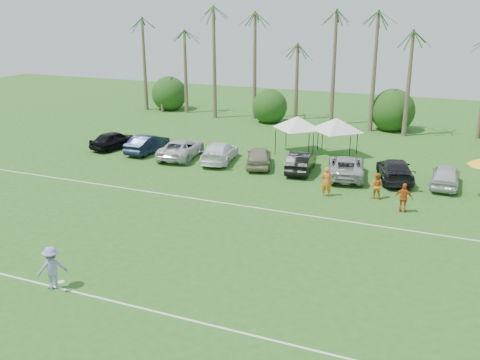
% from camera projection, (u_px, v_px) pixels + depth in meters
% --- Properties ---
extents(ground, '(120.00, 120.00, 0.00)m').
position_uv_depth(ground, '(78.00, 327.00, 19.70)').
color(ground, '#295C1B').
rests_on(ground, ground).
extents(field_lines, '(80.00, 12.10, 0.01)m').
position_uv_depth(field_lines, '(182.00, 243.00, 26.71)').
color(field_lines, white).
rests_on(field_lines, ground).
extents(palm_tree_0, '(2.40, 2.40, 8.90)m').
position_uv_depth(palm_tree_0, '(136.00, 43.00, 58.83)').
color(palm_tree_0, brown).
rests_on(palm_tree_0, ground).
extents(palm_tree_1, '(2.40, 2.40, 9.90)m').
position_uv_depth(palm_tree_1, '(175.00, 35.00, 56.71)').
color(palm_tree_1, brown).
rests_on(palm_tree_1, ground).
extents(palm_tree_2, '(2.40, 2.40, 10.90)m').
position_uv_depth(palm_tree_2, '(218.00, 28.00, 54.59)').
color(palm_tree_2, brown).
rests_on(palm_tree_2, ground).
extents(palm_tree_3, '(2.40, 2.40, 11.90)m').
position_uv_depth(palm_tree_3, '(254.00, 19.00, 52.85)').
color(palm_tree_3, brown).
rests_on(palm_tree_3, ground).
extents(palm_tree_4, '(2.40, 2.40, 8.90)m').
position_uv_depth(palm_tree_4, '(292.00, 47.00, 52.17)').
color(palm_tree_4, brown).
rests_on(palm_tree_4, ground).
extents(palm_tree_5, '(2.40, 2.40, 9.90)m').
position_uv_depth(palm_tree_5, '(333.00, 39.00, 50.42)').
color(palm_tree_5, brown).
rests_on(palm_tree_5, ground).
extents(palm_tree_6, '(2.40, 2.40, 10.90)m').
position_uv_depth(palm_tree_6, '(377.00, 30.00, 48.68)').
color(palm_tree_6, brown).
rests_on(palm_tree_6, ground).
extents(palm_tree_7, '(2.40, 2.40, 11.90)m').
position_uv_depth(palm_tree_7, '(424.00, 21.00, 46.94)').
color(palm_tree_7, brown).
rests_on(palm_tree_7, ground).
extents(bush_tree_0, '(4.00, 4.00, 4.00)m').
position_uv_depth(bush_tree_0, '(166.00, 95.00, 60.35)').
color(bush_tree_0, brown).
rests_on(bush_tree_0, ground).
extents(bush_tree_1, '(4.00, 4.00, 4.00)m').
position_uv_depth(bush_tree_1, '(275.00, 102.00, 55.54)').
color(bush_tree_1, brown).
rests_on(bush_tree_1, ground).
extents(bush_tree_2, '(4.00, 4.00, 4.00)m').
position_uv_depth(bush_tree_2, '(393.00, 110.00, 51.10)').
color(bush_tree_2, brown).
rests_on(bush_tree_2, ground).
extents(sideline_player_a, '(0.79, 0.63, 1.89)m').
position_uv_depth(sideline_player_a, '(327.00, 182.00, 33.06)').
color(sideline_player_a, orange).
rests_on(sideline_player_a, ground).
extents(sideline_player_b, '(0.82, 0.65, 1.62)m').
position_uv_depth(sideline_player_b, '(376.00, 186.00, 32.71)').
color(sideline_player_b, orange).
rests_on(sideline_player_b, ground).
extents(sideline_player_c, '(1.04, 0.52, 1.72)m').
position_uv_depth(sideline_player_c, '(404.00, 198.00, 30.47)').
color(sideline_player_c, '#CA4F16').
rests_on(sideline_player_c, ground).
extents(canopy_tent_left, '(4.24, 4.24, 3.44)m').
position_uv_depth(canopy_tent_left, '(298.00, 116.00, 42.49)').
color(canopy_tent_left, black).
rests_on(canopy_tent_left, ground).
extents(canopy_tent_right, '(4.39, 4.39, 3.55)m').
position_uv_depth(canopy_tent_right, '(337.00, 118.00, 41.38)').
color(canopy_tent_right, black).
rests_on(canopy_tent_right, ground).
extents(frisbee_player, '(1.36, 1.33, 1.87)m').
position_uv_depth(frisbee_player, '(52.00, 268.00, 22.14)').
color(frisbee_player, '#8A88C1').
rests_on(frisbee_player, ground).
extents(parked_car_0, '(2.77, 4.64, 1.48)m').
position_uv_depth(parked_car_0, '(115.00, 140.00, 44.30)').
color(parked_car_0, black).
rests_on(parked_car_0, ground).
extents(parked_car_1, '(1.73, 4.55, 1.48)m').
position_uv_depth(parked_car_1, '(148.00, 144.00, 43.04)').
color(parked_car_1, black).
rests_on(parked_car_1, ground).
extents(parked_car_2, '(3.19, 5.62, 1.48)m').
position_uv_depth(parked_car_2, '(181.00, 148.00, 41.64)').
color(parked_car_2, silver).
rests_on(parked_car_2, ground).
extents(parked_car_3, '(2.96, 5.39, 1.48)m').
position_uv_depth(parked_car_3, '(219.00, 152.00, 40.55)').
color(parked_car_3, white).
rests_on(parked_car_3, ground).
extents(parked_car_4, '(3.04, 4.68, 1.48)m').
position_uv_depth(parked_car_4, '(259.00, 157.00, 39.30)').
color(parked_car_4, gray).
rests_on(parked_car_4, ground).
extents(parked_car_5, '(2.08, 4.65, 1.48)m').
position_uv_depth(parked_car_5, '(301.00, 161.00, 38.08)').
color(parked_car_5, black).
rests_on(parked_car_5, ground).
extents(parked_car_6, '(3.45, 5.71, 1.48)m').
position_uv_depth(parked_car_6, '(346.00, 167.00, 36.84)').
color(parked_car_6, '#A7A8A8').
rests_on(parked_car_6, ground).
extents(parked_car_7, '(3.32, 5.46, 1.48)m').
position_uv_depth(parked_car_7, '(395.00, 170.00, 36.10)').
color(parked_car_7, black).
rests_on(parked_car_7, ground).
extents(parked_car_8, '(1.76, 4.35, 1.48)m').
position_uv_depth(parked_car_8, '(446.00, 176.00, 34.86)').
color(parked_car_8, silver).
rests_on(parked_car_8, ground).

